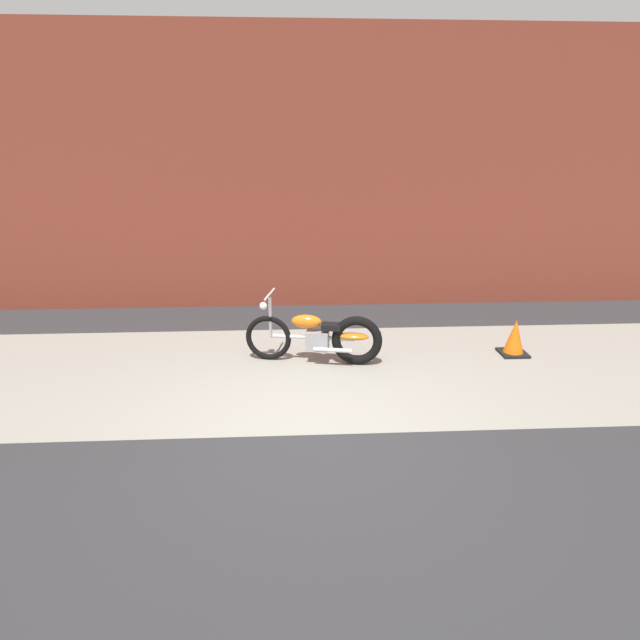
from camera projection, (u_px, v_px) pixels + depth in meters
ground_plane at (315, 435)px, 5.74m from camera, size 80.00×80.00×0.00m
sidewalk_slab at (310, 370)px, 7.40m from camera, size 36.00×3.50×0.01m
brick_building_wall at (302, 173)px, 9.87m from camera, size 36.00×0.50×5.08m
motorcycle_orange at (323, 337)px, 7.56m from camera, size 1.99×0.69×1.03m
traffic_cone at (515, 339)px, 7.90m from camera, size 0.40×0.40×0.55m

